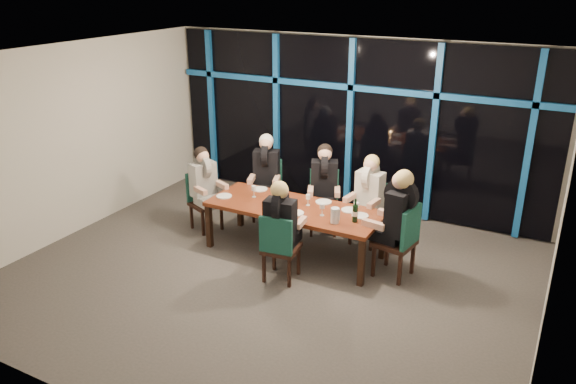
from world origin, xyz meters
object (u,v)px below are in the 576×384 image
object	(u,v)px
chair_end_left	(203,197)
chair_end_right	(401,238)
chair_far_left	(267,186)
chair_near_mid	(279,245)
dining_table	(294,211)
diner_near_mid	(281,216)
chair_far_right	(370,209)
diner_end_left	(204,177)
diner_end_right	(398,208)
diner_far_right	(369,187)
diner_far_mid	(324,176)
wine_bottle	(355,213)
diner_far_left	(266,165)
chair_far_mid	(324,198)
water_pitcher	(335,215)

from	to	relation	value
chair_end_left	chair_end_right	world-z (taller)	chair_end_right
chair_far_left	chair_near_mid	xyz separation A→B (m)	(1.24, -1.83, -0.01)
dining_table	diner_near_mid	world-z (taller)	diner_near_mid
dining_table	chair_far_right	size ratio (longest dim) A/B	2.65
diner_end_left	diner_end_right	world-z (taller)	diner_end_right
chair_end_left	chair_near_mid	world-z (taller)	chair_near_mid
diner_far_right	diner_far_mid	bearing A→B (deg)	-176.55
diner_end_left	wine_bottle	size ratio (longest dim) A/B	2.76
chair_far_left	diner_near_mid	xyz separation A→B (m)	(1.23, -1.75, 0.38)
chair_far_right	diner_end_left	world-z (taller)	diner_end_left
chair_end_left	diner_end_left	xyz separation A→B (m)	(0.08, -0.03, 0.38)
dining_table	diner_end_right	size ratio (longest dim) A/B	2.49
diner_far_left	diner_far_right	xyz separation A→B (m)	(1.85, -0.09, -0.03)
dining_table	diner_far_mid	bearing A→B (deg)	84.28
chair_far_mid	water_pitcher	world-z (taller)	chair_far_mid
chair_end_right	water_pitcher	bearing A→B (deg)	-63.78
chair_far_right	water_pitcher	bearing A→B (deg)	-87.58
chair_far_left	diner_far_mid	size ratio (longest dim) A/B	1.04
chair_far_mid	chair_end_right	distance (m)	1.83
diner_end_left	water_pitcher	world-z (taller)	diner_end_left
water_pitcher	chair_end_right	bearing A→B (deg)	-3.70
chair_near_mid	wine_bottle	xyz separation A→B (m)	(0.77, 0.78, 0.33)
chair_near_mid	diner_near_mid	world-z (taller)	diner_near_mid
chair_end_left	dining_table	bearing A→B (deg)	-70.57
chair_end_right	chair_end_left	bearing A→B (deg)	-82.08
diner_far_left	diner_far_mid	xyz separation A→B (m)	(1.08, -0.03, -0.01)
diner_far_right	diner_near_mid	size ratio (longest dim) A/B	0.99
chair_end_right	diner_far_mid	world-z (taller)	diner_far_mid
diner_end_left	dining_table	bearing A→B (deg)	-69.64
diner_far_mid	wine_bottle	bearing A→B (deg)	-70.36
chair_end_right	wine_bottle	size ratio (longest dim) A/B	3.18
dining_table	chair_far_left	world-z (taller)	chair_far_left
chair_far_mid	wine_bottle	size ratio (longest dim) A/B	2.99
chair_far_right	chair_near_mid	size ratio (longest dim) A/B	0.99
chair_near_mid	diner_far_right	bearing A→B (deg)	-118.20
chair_end_right	diner_far_right	size ratio (longest dim) A/B	1.12
diner_end_right	wine_bottle	world-z (taller)	diner_end_right
chair_near_mid	wine_bottle	size ratio (longest dim) A/B	2.94
chair_near_mid	diner_far_mid	world-z (taller)	diner_far_mid
diner_near_mid	water_pitcher	distance (m)	0.77
chair_far_mid	water_pitcher	xyz separation A→B (m)	(0.70, -1.19, 0.30)
chair_near_mid	wine_bottle	distance (m)	1.14
chair_end_left	diner_far_left	distance (m)	1.17
diner_far_left	diner_end_left	world-z (taller)	diner_far_left
diner_end_right	chair_far_left	bearing A→B (deg)	-100.95
diner_end_right	diner_near_mid	distance (m)	1.57
chair_far_left	diner_end_left	xyz separation A→B (m)	(-0.64, -0.91, 0.35)
chair_far_mid	diner_end_left	bearing A→B (deg)	-176.63
diner_far_right	chair_near_mid	bearing A→B (deg)	-103.07
chair_end_right	diner_far_right	distance (m)	1.15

